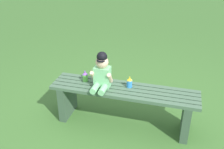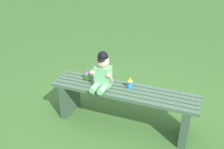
# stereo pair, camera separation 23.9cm
# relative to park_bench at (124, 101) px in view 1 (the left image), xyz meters

# --- Properties ---
(ground_plane) EXTENTS (16.00, 16.00, 0.00)m
(ground_plane) POSITION_rel_park_bench_xyz_m (0.00, -0.00, -0.31)
(ground_plane) COLOR #3D6B2D
(park_bench) EXTENTS (1.60, 0.35, 0.46)m
(park_bench) POSITION_rel_park_bench_xyz_m (0.00, 0.00, 0.00)
(park_bench) COLOR #47664C
(park_bench) RESTS_ON ground_plane
(child_figure) EXTENTS (0.23, 0.27, 0.40)m
(child_figure) POSITION_rel_park_bench_xyz_m (-0.24, -0.03, 0.33)
(child_figure) COLOR #7FCC8C
(child_figure) RESTS_ON park_bench
(sippy_cup_left) EXTENTS (0.06, 0.06, 0.12)m
(sippy_cup_left) POSITION_rel_park_bench_xyz_m (-0.46, 0.05, 0.21)
(sippy_cup_left) COLOR #66CC4C
(sippy_cup_left) RESTS_ON park_bench
(sippy_cup_right) EXTENTS (0.06, 0.06, 0.12)m
(sippy_cup_right) POSITION_rel_park_bench_xyz_m (0.05, 0.05, 0.21)
(sippy_cup_right) COLOR #338CE5
(sippy_cup_right) RESTS_ON park_bench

